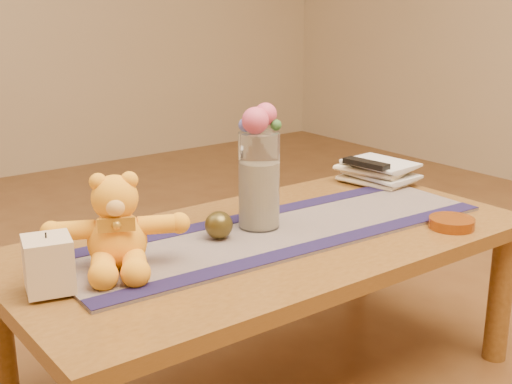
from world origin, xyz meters
TOP-DOWN VIEW (x-y plane):
  - coffee_table_top at (0.00, 0.00)m, footprint 1.40×0.70m
  - table_leg_fr at (0.64, -0.29)m, footprint 0.07×0.07m
  - table_leg_bl at (-0.64, 0.29)m, footprint 0.07×0.07m
  - table_leg_br at (0.64, 0.29)m, footprint 0.07×0.07m
  - persian_runner at (0.03, 0.00)m, footprint 1.21×0.40m
  - runner_border_near at (0.03, -0.14)m, footprint 1.20×0.11m
  - runner_border_far at (0.04, 0.15)m, footprint 1.20×0.11m
  - teddy_bear at (-0.42, 0.04)m, footprint 0.39×0.36m
  - pillar_candle at (-0.60, 0.00)m, footprint 0.12×0.12m
  - candle_wick at (-0.60, 0.00)m, footprint 0.00×0.00m
  - glass_vase at (0.01, 0.06)m, footprint 0.11×0.11m
  - potpourri_fill at (0.01, 0.06)m, footprint 0.09×0.09m
  - rose_left at (-0.01, 0.05)m, footprint 0.07×0.07m
  - rose_right at (0.03, 0.07)m, footprint 0.06×0.06m
  - blue_flower_back at (0.02, 0.10)m, footprint 0.04×0.04m
  - blue_flower_side at (-0.02, 0.08)m, footprint 0.04×0.04m
  - leaf_sprig at (0.05, 0.04)m, footprint 0.03×0.03m
  - bronze_ball at (-0.13, 0.05)m, footprint 0.09×0.09m
  - book_bottom at (0.53, 0.18)m, footprint 0.20×0.25m
  - book_lower at (0.53, 0.18)m, footprint 0.17×0.23m
  - book_upper at (0.52, 0.18)m, footprint 0.21×0.25m
  - book_top at (0.53, 0.18)m, footprint 0.18×0.23m
  - tv_remote at (0.53, 0.17)m, footprint 0.06×0.16m
  - amber_dish at (0.43, -0.25)m, footprint 0.16×0.16m

SIDE VIEW (x-z plane):
  - table_leg_fr at x=0.64m, z-range 0.00..0.41m
  - table_leg_bl at x=-0.64m, z-range 0.00..0.41m
  - table_leg_br at x=0.64m, z-range 0.00..0.41m
  - coffee_table_top at x=0.00m, z-range 0.41..0.45m
  - persian_runner at x=0.03m, z-range 0.45..0.46m
  - runner_border_near at x=0.03m, z-range 0.46..0.46m
  - runner_border_far at x=0.04m, z-range 0.46..0.46m
  - book_bottom at x=0.53m, z-range 0.45..0.47m
  - amber_dish at x=0.43m, z-range 0.45..0.48m
  - book_lower at x=0.53m, z-range 0.47..0.49m
  - bronze_ball at x=-0.13m, z-range 0.46..0.53m
  - book_upper at x=0.52m, z-range 0.49..0.51m
  - pillar_candle at x=-0.60m, z-range 0.46..0.58m
  - book_top at x=0.53m, z-range 0.51..0.53m
  - tv_remote at x=0.53m, z-range 0.53..0.54m
  - potpourri_fill at x=0.01m, z-range 0.46..0.64m
  - teddy_bear at x=-0.42m, z-range 0.46..0.67m
  - candle_wick at x=-0.60m, z-range 0.58..0.59m
  - glass_vase at x=0.01m, z-range 0.46..0.72m
  - leaf_sprig at x=0.05m, z-range 0.72..0.75m
  - blue_flower_side at x=-0.02m, z-range 0.72..0.76m
  - blue_flower_back at x=0.02m, z-range 0.72..0.77m
  - rose_left at x=-0.01m, z-range 0.72..0.79m
  - rose_right at x=0.03m, z-range 0.73..0.79m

